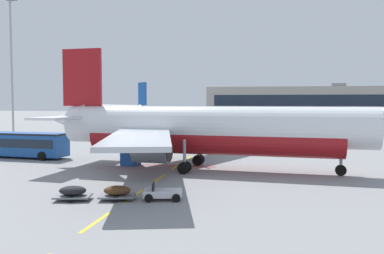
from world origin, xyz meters
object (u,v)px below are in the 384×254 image
object	(u,v)px
apron_shuttle_bus	(19,143)
baggage_train	(118,192)
apron_light_mast_near	(11,51)
airliner_mid_left	(122,112)
uld_cargo_container	(131,158)
airliner_foreground	(206,129)

from	to	relation	value
apron_shuttle_bus	baggage_train	distance (m)	26.05
apron_shuttle_bus	apron_light_mast_near	xyz separation A→B (m)	(-16.21, 22.64, 13.87)
airliner_mid_left	apron_shuttle_bus	distance (m)	62.96
baggage_train	uld_cargo_container	xyz separation A→B (m)	(-4.22, 14.66, 0.28)
airliner_mid_left	apron_light_mast_near	world-z (taller)	apron_light_mast_near
airliner_foreground	uld_cargo_container	bearing A→B (deg)	170.83
uld_cargo_container	apron_light_mast_near	size ratio (longest dim) A/B	0.08
baggage_train	uld_cargo_container	size ratio (longest dim) A/B	4.46
uld_cargo_container	airliner_mid_left	bearing A→B (deg)	111.09
airliner_mid_left	apron_shuttle_bus	xyz separation A→B (m)	(10.18, -62.11, -1.91)
airliner_foreground	apron_shuttle_bus	size ratio (longest dim) A/B	2.85
airliner_foreground	uld_cargo_container	xyz separation A→B (m)	(-8.19, 1.32, -3.15)
airliner_mid_left	apron_light_mast_near	bearing A→B (deg)	-98.69
airliner_foreground	uld_cargo_container	world-z (taller)	airliner_foreground
baggage_train	apron_light_mast_near	bearing A→B (deg)	131.27
apron_shuttle_bus	uld_cargo_container	distance (m)	15.24
airliner_foreground	apron_shuttle_bus	world-z (taller)	airliner_foreground
baggage_train	uld_cargo_container	bearing A→B (deg)	106.04
airliner_mid_left	apron_light_mast_near	distance (m)	41.67
airliner_foreground	airliner_mid_left	size ratio (longest dim) A/B	1.26
airliner_mid_left	baggage_train	world-z (taller)	airliner_mid_left
airliner_foreground	baggage_train	world-z (taller)	airliner_foreground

